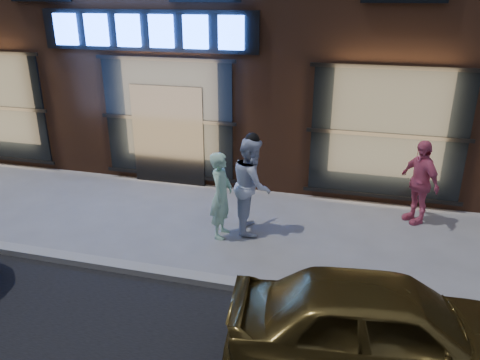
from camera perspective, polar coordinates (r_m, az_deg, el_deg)
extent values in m
plane|color=slate|center=(8.70, -18.62, -9.62)|extent=(90.00, 90.00, 0.00)
cube|color=gray|center=(8.67, -18.67, -9.28)|extent=(60.00, 0.25, 0.12)
cube|color=black|center=(11.16, -11.37, 17.42)|extent=(5.20, 0.06, 0.90)
cube|color=black|center=(11.38, -8.73, 5.35)|extent=(1.80, 0.10, 2.40)
cube|color=#FFBF72|center=(11.33, -8.72, 7.38)|extent=(3.00, 0.04, 2.60)
cube|color=black|center=(11.30, -8.80, 7.33)|extent=(3.20, 0.06, 2.80)
cube|color=#FFBF72|center=(10.43, 17.51, 5.35)|extent=(3.00, 0.04, 2.60)
cube|color=black|center=(10.39, 17.52, 5.29)|extent=(3.20, 0.06, 2.80)
cube|color=#2659FF|center=(12.11, -20.44, 16.84)|extent=(0.55, 0.12, 0.70)
cube|color=#2659FF|center=(11.67, -17.07, 17.09)|extent=(0.55, 0.12, 0.70)
cube|color=#2659FF|center=(11.28, -13.44, 17.30)|extent=(0.55, 0.12, 0.70)
cube|color=#2659FF|center=(10.93, -9.56, 17.45)|extent=(0.55, 0.12, 0.70)
cube|color=#2659FF|center=(10.62, -5.43, 17.53)|extent=(0.55, 0.12, 0.70)
cube|color=#2659FF|center=(10.37, -1.07, 17.52)|extent=(0.55, 0.12, 0.70)
imported|color=#B0E8C1|center=(8.79, -2.30, -1.88)|extent=(0.40, 0.62, 1.69)
imported|color=white|center=(9.00, 1.44, -0.57)|extent=(0.93, 1.08, 1.89)
imported|color=#D15677|center=(10.02, 21.03, -0.20)|extent=(0.93, 1.07, 1.73)
imported|color=brown|center=(6.12, 17.36, -16.82)|extent=(3.99, 2.03, 1.30)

